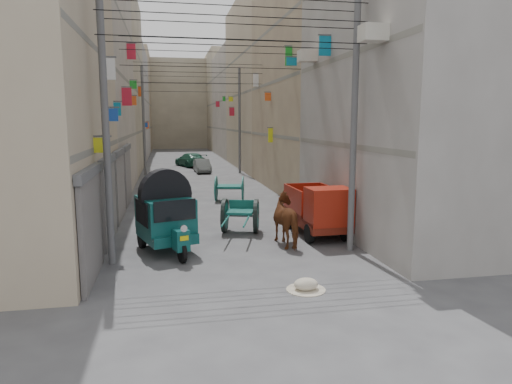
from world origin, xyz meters
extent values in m
plane|color=#404042|center=(0.00, 0.00, 0.00)|extent=(140.00, 140.00, 0.00)
cube|color=slate|center=(-4.12, 8.00, 3.20)|extent=(0.25, 9.80, 0.18)
cube|color=slate|center=(-4.12, 8.00, 6.20)|extent=(0.25, 9.80, 0.18)
cube|color=#AFA396|center=(-8.00, 19.00, 6.00)|extent=(8.00, 12.00, 12.00)
cube|color=slate|center=(-4.12, 19.00, 3.20)|extent=(0.25, 11.76, 0.18)
cube|color=slate|center=(-4.12, 19.00, 6.20)|extent=(0.25, 11.76, 0.18)
cube|color=slate|center=(-4.12, 19.00, 9.20)|extent=(0.25, 11.76, 0.18)
cube|color=#B3A78D|center=(-8.00, 32.00, 7.00)|extent=(8.00, 14.00, 14.00)
cube|color=slate|center=(-4.12, 32.00, 3.20)|extent=(0.25, 13.72, 0.18)
cube|color=slate|center=(-4.12, 32.00, 6.20)|extent=(0.25, 13.72, 0.18)
cube|color=slate|center=(-4.12, 32.00, 9.20)|extent=(0.25, 13.72, 0.18)
cube|color=#9B9691|center=(-8.00, 46.00, 5.90)|extent=(8.00, 14.00, 11.80)
cube|color=slate|center=(-4.12, 46.00, 3.20)|extent=(0.25, 13.72, 0.18)
cube|color=slate|center=(-4.12, 46.00, 6.20)|extent=(0.25, 13.72, 0.18)
cube|color=slate|center=(-4.12, 46.00, 9.20)|extent=(0.25, 13.72, 0.18)
cube|color=tan|center=(-8.00, 59.00, 6.75)|extent=(8.00, 12.00, 13.50)
cube|color=slate|center=(-4.12, 59.00, 3.20)|extent=(0.25, 11.76, 0.18)
cube|color=slate|center=(-4.12, 59.00, 6.20)|extent=(0.25, 11.76, 0.18)
cube|color=slate|center=(-4.12, 59.00, 9.20)|extent=(0.25, 11.76, 0.18)
cube|color=#9B9691|center=(8.00, 8.00, 6.50)|extent=(8.00, 10.00, 13.00)
cube|color=slate|center=(4.12, 8.00, 3.20)|extent=(0.25, 9.80, 0.18)
cube|color=slate|center=(4.12, 8.00, 6.20)|extent=(0.25, 9.80, 0.18)
cube|color=tan|center=(8.00, 19.00, 6.00)|extent=(8.00, 12.00, 12.00)
cube|color=slate|center=(4.12, 19.00, 3.20)|extent=(0.25, 11.76, 0.18)
cube|color=slate|center=(4.12, 19.00, 6.20)|extent=(0.25, 11.76, 0.18)
cube|color=slate|center=(4.12, 19.00, 9.20)|extent=(0.25, 11.76, 0.18)
cube|color=tan|center=(8.00, 32.00, 7.00)|extent=(8.00, 14.00, 14.00)
cube|color=slate|center=(4.12, 32.00, 3.20)|extent=(0.25, 13.72, 0.18)
cube|color=slate|center=(4.12, 32.00, 6.20)|extent=(0.25, 13.72, 0.18)
cube|color=slate|center=(4.12, 32.00, 9.20)|extent=(0.25, 13.72, 0.18)
cube|color=#AFA396|center=(8.00, 46.00, 5.90)|extent=(8.00, 14.00, 11.80)
cube|color=slate|center=(4.12, 46.00, 3.20)|extent=(0.25, 13.72, 0.18)
cube|color=slate|center=(4.12, 46.00, 6.20)|extent=(0.25, 13.72, 0.18)
cube|color=slate|center=(4.12, 46.00, 9.20)|extent=(0.25, 13.72, 0.18)
cube|color=#B3A78D|center=(8.00, 59.00, 6.75)|extent=(8.00, 12.00, 13.50)
cube|color=slate|center=(4.12, 59.00, 3.20)|extent=(0.25, 11.76, 0.18)
cube|color=slate|center=(4.12, 59.00, 6.20)|extent=(0.25, 11.76, 0.18)
cube|color=slate|center=(4.12, 59.00, 9.20)|extent=(0.25, 11.76, 0.18)
cube|color=#B3A78D|center=(0.00, 66.00, 6.50)|extent=(22.00, 10.00, 13.00)
cube|color=#504F55|center=(-3.92, 4.80, 1.30)|extent=(0.12, 3.00, 2.60)
cube|color=#525254|center=(-3.90, 4.80, 2.75)|extent=(0.18, 3.20, 0.25)
cube|color=#504F55|center=(-3.92, 8.50, 1.30)|extent=(0.12, 3.00, 2.60)
cube|color=#525254|center=(-3.90, 8.50, 2.75)|extent=(0.18, 3.20, 0.25)
cube|color=#504F55|center=(-3.92, 12.20, 1.30)|extent=(0.12, 3.00, 2.60)
cube|color=#525254|center=(-3.90, 12.20, 2.75)|extent=(0.18, 3.20, 0.25)
cube|color=#504F55|center=(-3.92, 16.00, 1.30)|extent=(0.12, 3.00, 2.60)
cube|color=#525254|center=(-3.90, 16.00, 2.75)|extent=(0.18, 3.20, 0.25)
cube|color=yellow|center=(3.81, 34.28, 5.98)|extent=(0.38, 0.08, 0.41)
cube|color=#EB571B|center=(-3.86, 41.61, 3.62)|extent=(0.27, 0.08, 0.71)
cube|color=yellow|center=(-3.78, 6.43, 3.35)|extent=(0.44, 0.08, 0.42)
cube|color=red|center=(-3.77, 15.80, 5.17)|extent=(0.45, 0.08, 0.84)
cube|color=red|center=(3.79, 44.88, 5.91)|extent=(0.41, 0.08, 0.59)
cube|color=#1946AF|center=(-3.81, 9.76, 4.24)|extent=(0.38, 0.08, 0.44)
cube|color=red|center=(3.78, 33.54, 4.85)|extent=(0.43, 0.08, 0.72)
cube|color=green|center=(3.86, 39.62, 6.25)|extent=(0.28, 0.08, 0.44)
cube|color=red|center=(-3.76, 20.00, 7.85)|extent=(0.48, 0.08, 0.84)
cube|color=#1946AF|center=(-3.85, 38.07, 3.67)|extent=(0.31, 0.08, 0.44)
cube|color=#EB571B|center=(3.82, 19.02, 5.41)|extent=(0.35, 0.08, 0.45)
cube|color=white|center=(3.83, 22.65, 6.65)|extent=(0.34, 0.08, 0.79)
cube|color=#0D7699|center=(-3.86, 12.02, 4.50)|extent=(0.28, 0.08, 0.52)
cube|color=#EB571B|center=(-3.86, 29.62, 6.26)|extent=(0.28, 0.08, 0.74)
cube|color=yellow|center=(3.87, 18.51, 3.22)|extent=(0.26, 0.08, 0.80)
cube|color=#EB571B|center=(3.83, 9.37, 6.69)|extent=(0.34, 0.08, 0.55)
cube|color=white|center=(-3.76, 8.55, 5.67)|extent=(0.47, 0.08, 0.67)
cube|color=green|center=(-3.80, 21.15, 6.14)|extent=(0.40, 0.08, 0.47)
cube|color=#EB571B|center=(-3.84, 21.66, 5.24)|extent=(0.32, 0.08, 0.55)
cube|color=#0D7699|center=(3.76, 13.74, 6.73)|extent=(0.47, 0.08, 0.35)
cube|color=green|center=(3.84, 14.58, 7.07)|extent=(0.32, 0.08, 0.89)
cube|color=#0D7699|center=(3.78, 9.29, 6.73)|extent=(0.44, 0.08, 0.69)
cube|color=red|center=(-4.06, 6.00, 3.00)|extent=(0.10, 3.20, 0.80)
cube|color=#0D7699|center=(-4.06, 15.00, 3.00)|extent=(0.10, 3.20, 0.80)
cube|color=white|center=(-4.06, 27.00, 3.00)|extent=(0.10, 3.20, 0.80)
cube|color=green|center=(-4.06, 39.00, 3.00)|extent=(0.10, 3.20, 0.80)
cube|color=#EB571B|center=(4.06, 6.00, 3.00)|extent=(0.10, 3.20, 0.80)
cube|color=yellow|center=(4.06, 15.00, 3.00)|extent=(0.10, 3.20, 0.80)
cube|color=#EB571B|center=(4.06, 27.00, 3.00)|extent=(0.10, 3.20, 0.80)
cube|color=yellow|center=(4.06, 39.00, 3.00)|extent=(0.10, 3.20, 0.80)
cube|color=beige|center=(3.65, 5.00, 6.40)|extent=(0.70, 0.55, 0.45)
cube|color=beige|center=(3.65, 11.00, 6.60)|extent=(0.70, 0.55, 0.45)
cylinder|color=#525254|center=(-3.60, 6.00, 4.00)|extent=(0.20, 0.20, 8.00)
cylinder|color=#525254|center=(3.60, 6.00, 4.00)|extent=(0.20, 0.20, 8.00)
cylinder|color=#525254|center=(-3.60, 28.00, 4.00)|extent=(0.20, 0.20, 8.00)
cylinder|color=#525254|center=(3.60, 28.00, 4.00)|extent=(0.20, 0.20, 8.00)
cylinder|color=black|center=(0.00, 5.50, 6.20)|extent=(7.40, 0.02, 0.02)
cylinder|color=black|center=(0.00, 5.50, 6.80)|extent=(7.40, 0.02, 0.02)
cylinder|color=black|center=(0.00, 6.50, 6.20)|extent=(7.40, 0.02, 0.02)
cylinder|color=black|center=(0.00, 6.50, 6.80)|extent=(7.40, 0.02, 0.02)
cylinder|color=black|center=(0.00, 6.50, 7.30)|extent=(7.40, 0.02, 0.02)
cylinder|color=black|center=(0.00, 12.00, 6.20)|extent=(7.40, 0.02, 0.02)
cylinder|color=black|center=(0.00, 12.00, 6.80)|extent=(7.40, 0.02, 0.02)
cylinder|color=black|center=(0.00, 12.00, 7.30)|extent=(7.40, 0.02, 0.02)
cylinder|color=black|center=(0.00, 20.00, 6.20)|extent=(7.40, 0.02, 0.02)
cylinder|color=black|center=(0.00, 20.00, 6.80)|extent=(7.40, 0.02, 0.02)
cylinder|color=black|center=(0.00, 20.00, 7.30)|extent=(7.40, 0.02, 0.02)
cylinder|color=black|center=(0.00, 28.00, 6.20)|extent=(7.40, 0.02, 0.02)
cylinder|color=black|center=(0.00, 28.00, 6.80)|extent=(7.40, 0.02, 0.02)
cylinder|color=black|center=(0.00, 28.00, 7.30)|extent=(7.40, 0.02, 0.02)
cylinder|color=black|center=(-1.64, 5.70, 0.31)|extent=(0.31, 0.63, 0.62)
cylinder|color=black|center=(-2.85, 7.52, 0.31)|extent=(0.31, 0.63, 0.62)
cylinder|color=black|center=(-1.69, 7.89, 0.31)|extent=(0.31, 0.63, 0.62)
cube|color=#0C4745|center=(-2.07, 7.07, 0.53)|extent=(1.95, 2.42, 0.31)
cube|color=#0C4745|center=(-1.66, 5.75, 0.66)|extent=(0.52, 0.59, 0.61)
cylinder|color=silver|center=(-1.58, 5.51, 1.05)|extent=(0.21, 0.11, 0.20)
cube|color=#D1C50B|center=(-1.57, 5.49, 0.77)|extent=(0.24, 0.10, 0.13)
cube|color=#0C4745|center=(-2.09, 7.12, 1.16)|extent=(1.94, 2.22, 1.05)
cube|color=black|center=(-1.80, 6.21, 1.44)|extent=(1.23, 0.45, 0.61)
cube|color=black|center=(-2.78, 6.90, 1.27)|extent=(0.44, 1.28, 0.72)
cube|color=black|center=(-1.39, 7.34, 1.27)|extent=(0.44, 1.28, 0.72)
cube|color=white|center=(-1.79, 6.17, 0.61)|extent=(1.33, 0.47, 0.07)
cylinder|color=black|center=(0.02, 9.11, 0.62)|extent=(0.47, 1.23, 1.24)
cylinder|color=#13564D|center=(0.02, 9.11, 0.62)|extent=(0.41, 0.97, 0.97)
cylinder|color=#525254|center=(0.02, 9.11, 0.62)|extent=(0.23, 0.21, 0.16)
cylinder|color=black|center=(1.13, 8.79, 0.62)|extent=(0.47, 1.23, 1.24)
cylinder|color=#13564D|center=(1.13, 8.79, 0.62)|extent=(0.41, 0.97, 0.97)
cylinder|color=#525254|center=(1.13, 8.79, 0.62)|extent=(0.23, 0.21, 0.16)
cylinder|color=#525254|center=(0.58, 8.95, 0.62)|extent=(1.17, 0.40, 0.07)
cube|color=#13564D|center=(0.58, 8.95, 0.78)|extent=(1.16, 1.19, 0.09)
cube|color=#13564D|center=(0.70, 9.38, 0.97)|extent=(0.91, 0.32, 0.31)
cylinder|color=#13564D|center=(-0.07, 7.98, 0.71)|extent=(0.62, 1.98, 0.06)
cylinder|color=#13564D|center=(0.62, 7.79, 0.71)|extent=(0.62, 1.98, 0.06)
cylinder|color=black|center=(2.59, 7.03, 0.33)|extent=(0.20, 0.66, 0.65)
cylinder|color=black|center=(2.53, 9.20, 0.33)|extent=(0.20, 0.66, 0.65)
cylinder|color=black|center=(3.87, 7.07, 0.33)|extent=(0.20, 0.66, 0.65)
cylinder|color=black|center=(3.81, 9.24, 0.33)|extent=(0.20, 0.66, 0.65)
cube|color=#63190E|center=(3.20, 8.14, 0.54)|extent=(1.53, 3.29, 0.35)
cube|color=maroon|center=(3.23, 7.00, 1.23)|extent=(1.46, 1.08, 1.23)
cube|color=black|center=(3.25, 6.54, 1.33)|extent=(1.28, 0.10, 0.54)
cube|color=#63190E|center=(3.18, 8.68, 0.81)|extent=(1.54, 2.21, 0.12)
cube|color=maroon|center=(2.46, 8.66, 1.23)|extent=(0.12, 2.17, 0.84)
cube|color=maroon|center=(3.90, 8.70, 1.23)|extent=(0.12, 2.17, 0.84)
cube|color=maroon|center=(3.15, 9.74, 1.23)|extent=(1.48, 0.10, 0.84)
cylinder|color=#13564D|center=(0.43, 15.78, 0.63)|extent=(0.34, 1.25, 1.26)
cylinder|color=#13564D|center=(1.76, 15.48, 0.63)|extent=(0.34, 1.25, 1.26)
cube|color=#13564D|center=(1.09, 15.63, 0.75)|extent=(1.42, 1.31, 0.10)
cylinder|color=#525254|center=(1.09, 15.63, 0.63)|extent=(1.39, 0.38, 0.08)
ellipsoid|color=beige|center=(1.21, 2.96, 0.15)|extent=(0.59, 0.47, 0.29)
imported|color=brown|center=(1.90, 7.00, 0.83)|extent=(1.20, 2.09, 1.67)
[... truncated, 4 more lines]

